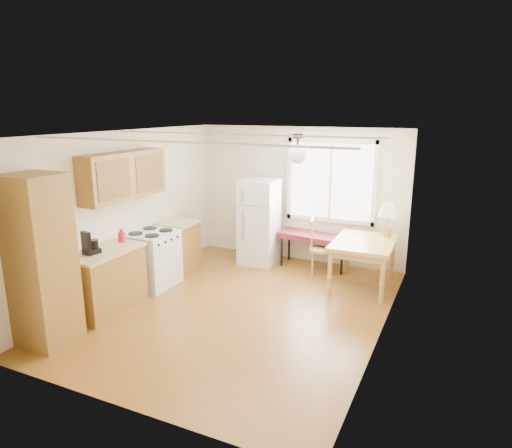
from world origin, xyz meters
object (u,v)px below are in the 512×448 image
Objects in this scene: bench at (315,238)px; refrigerator at (259,222)px; chair at (316,243)px; dining_table at (364,247)px.

refrigerator is at bearing -161.12° from bench.
bench is 0.32m from chair.
dining_table is at bearing -22.37° from bench.
chair is at bearing 159.90° from dining_table.
bench is 1.10× the size of dining_table.
refrigerator is 1.13× the size of bench.
dining_table is (1.00, -0.59, 0.12)m from bench.
refrigerator is 1.06m from bench.
refrigerator is 2.05m from dining_table.
dining_table reaches higher than bench.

